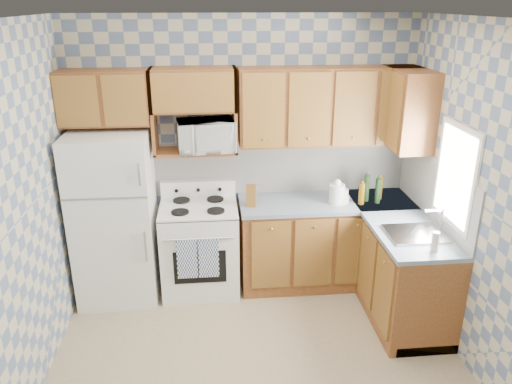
% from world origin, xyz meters
% --- Properties ---
extents(floor, '(3.40, 3.40, 0.00)m').
position_xyz_m(floor, '(0.00, 0.00, 0.00)').
color(floor, '#8D7C5B').
rests_on(floor, ground).
extents(back_wall, '(3.40, 0.02, 2.70)m').
position_xyz_m(back_wall, '(0.00, 1.60, 1.35)').
color(back_wall, slate).
rests_on(back_wall, ground).
extents(right_wall, '(0.02, 3.20, 2.70)m').
position_xyz_m(right_wall, '(1.70, 0.00, 1.35)').
color(right_wall, slate).
rests_on(right_wall, ground).
extents(backsplash_back, '(2.60, 0.02, 0.56)m').
position_xyz_m(backsplash_back, '(0.40, 1.59, 1.20)').
color(backsplash_back, white).
rests_on(backsplash_back, back_wall).
extents(backsplash_right, '(0.02, 1.60, 0.56)m').
position_xyz_m(backsplash_right, '(1.69, 0.80, 1.20)').
color(backsplash_right, white).
rests_on(backsplash_right, right_wall).
extents(refrigerator, '(0.75, 0.70, 1.68)m').
position_xyz_m(refrigerator, '(-1.27, 1.25, 0.84)').
color(refrigerator, white).
rests_on(refrigerator, floor).
extents(stove_body, '(0.76, 0.65, 0.90)m').
position_xyz_m(stove_body, '(-0.47, 1.28, 0.45)').
color(stove_body, white).
rests_on(stove_body, floor).
extents(cooktop, '(0.76, 0.65, 0.02)m').
position_xyz_m(cooktop, '(-0.47, 1.28, 0.91)').
color(cooktop, silver).
rests_on(cooktop, stove_body).
extents(backguard, '(0.76, 0.08, 0.17)m').
position_xyz_m(backguard, '(-0.47, 1.55, 1.00)').
color(backguard, white).
rests_on(backguard, cooktop).
extents(dish_towel_left, '(0.19, 0.02, 0.41)m').
position_xyz_m(dish_towel_left, '(-0.59, 0.93, 0.53)').
color(dish_towel_left, navy).
rests_on(dish_towel_left, stove_body).
extents(dish_towel_right, '(0.19, 0.02, 0.41)m').
position_xyz_m(dish_towel_right, '(-0.38, 0.93, 0.53)').
color(dish_towel_right, navy).
rests_on(dish_towel_right, stove_body).
extents(base_cabinets_back, '(1.75, 0.60, 0.88)m').
position_xyz_m(base_cabinets_back, '(0.82, 1.30, 0.44)').
color(base_cabinets_back, '#5E3111').
rests_on(base_cabinets_back, floor).
extents(base_cabinets_right, '(0.60, 1.60, 0.88)m').
position_xyz_m(base_cabinets_right, '(1.40, 0.80, 0.44)').
color(base_cabinets_right, '#5E3111').
rests_on(base_cabinets_right, floor).
extents(countertop_back, '(1.77, 0.63, 0.04)m').
position_xyz_m(countertop_back, '(0.82, 1.30, 0.90)').
color(countertop_back, slate).
rests_on(countertop_back, base_cabinets_back).
extents(countertop_right, '(0.63, 1.60, 0.04)m').
position_xyz_m(countertop_right, '(1.40, 0.80, 0.90)').
color(countertop_right, slate).
rests_on(countertop_right, base_cabinets_right).
extents(upper_cabinets_back, '(1.75, 0.33, 0.74)m').
position_xyz_m(upper_cabinets_back, '(0.82, 1.44, 1.85)').
color(upper_cabinets_back, '#5E3111').
rests_on(upper_cabinets_back, back_wall).
extents(upper_cabinets_fridge, '(0.82, 0.33, 0.50)m').
position_xyz_m(upper_cabinets_fridge, '(-1.29, 1.44, 1.97)').
color(upper_cabinets_fridge, '#5E3111').
rests_on(upper_cabinets_fridge, back_wall).
extents(upper_cabinets_right, '(0.33, 0.70, 0.74)m').
position_xyz_m(upper_cabinets_right, '(1.53, 1.25, 1.85)').
color(upper_cabinets_right, '#5E3111').
rests_on(upper_cabinets_right, right_wall).
extents(microwave_shelf, '(0.80, 0.33, 0.03)m').
position_xyz_m(microwave_shelf, '(-0.47, 1.44, 1.44)').
color(microwave_shelf, '#5E3111').
rests_on(microwave_shelf, back_wall).
extents(microwave, '(0.58, 0.43, 0.30)m').
position_xyz_m(microwave, '(-0.37, 1.39, 1.60)').
color(microwave, white).
rests_on(microwave, microwave_shelf).
extents(sink, '(0.48, 0.40, 0.03)m').
position_xyz_m(sink, '(1.40, 0.45, 0.93)').
color(sink, '#B7B7BC').
rests_on(sink, countertop_right).
extents(window, '(0.02, 0.66, 0.86)m').
position_xyz_m(window, '(1.69, 0.45, 1.45)').
color(window, silver).
rests_on(window, right_wall).
extents(bottle_0, '(0.06, 0.06, 0.27)m').
position_xyz_m(bottle_0, '(1.21, 1.25, 1.05)').
color(bottle_0, black).
rests_on(bottle_0, countertop_back).
extents(bottle_1, '(0.06, 0.06, 0.25)m').
position_xyz_m(bottle_1, '(1.31, 1.19, 1.05)').
color(bottle_1, black).
rests_on(bottle_1, countertop_back).
extents(bottle_2, '(0.06, 0.06, 0.23)m').
position_xyz_m(bottle_2, '(1.36, 1.29, 1.04)').
color(bottle_2, '#624308').
rests_on(bottle_2, countertop_back).
extents(bottle_3, '(0.06, 0.06, 0.21)m').
position_xyz_m(bottle_3, '(1.14, 1.17, 1.03)').
color(bottle_3, '#624308').
rests_on(bottle_3, countertop_back).
extents(knife_block, '(0.11, 0.11, 0.21)m').
position_xyz_m(knife_block, '(0.05, 1.23, 1.02)').
color(knife_block, brown).
rests_on(knife_block, countertop_back).
extents(electric_kettle, '(0.15, 0.15, 0.20)m').
position_xyz_m(electric_kettle, '(0.90, 1.22, 1.02)').
color(electric_kettle, white).
rests_on(electric_kettle, countertop_back).
extents(food_containers, '(0.20, 0.20, 0.13)m').
position_xyz_m(food_containers, '(0.93, 1.25, 0.99)').
color(food_containers, beige).
rests_on(food_containers, countertop_back).
extents(soap_bottle, '(0.06, 0.06, 0.17)m').
position_xyz_m(soap_bottle, '(1.43, 0.14, 1.01)').
color(soap_bottle, beige).
rests_on(soap_bottle, countertop_right).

